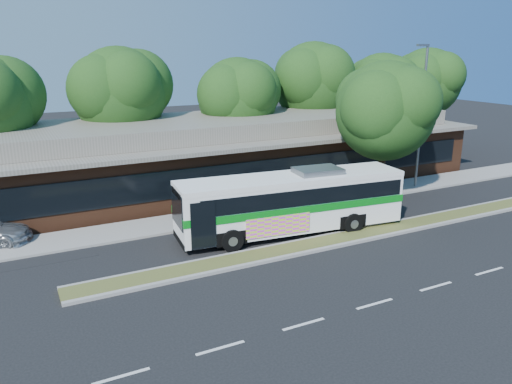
{
  "coord_description": "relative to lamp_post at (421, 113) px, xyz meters",
  "views": [
    {
      "loc": [
        -14.09,
        -17.34,
        8.8
      ],
      "look_at": [
        -3.34,
        3.67,
        2.0
      ],
      "focal_mm": 35.0,
      "sensor_mm": 36.0,
      "label": 1
    }
  ],
  "objects": [
    {
      "name": "tree_bg_b",
      "position": [
        -16.13,
        10.14,
        1.24
      ],
      "size": [
        6.69,
        6.0,
        9.0
      ],
      "color": "black",
      "rests_on": "ground"
    },
    {
      "name": "tree_bg_d",
      "position": [
        -1.12,
        10.15,
        1.52
      ],
      "size": [
        6.91,
        6.2,
        9.37
      ],
      "color": "black",
      "rests_on": "ground"
    },
    {
      "name": "median_strip",
      "position": [
        -9.56,
        -5.4,
        -4.83
      ],
      "size": [
        26.0,
        1.1,
        0.15
      ],
      "primitive_type": "cube",
      "color": "#444F21",
      "rests_on": "ground"
    },
    {
      "name": "sidewalk",
      "position": [
        -9.56,
        0.4,
        -4.84
      ],
      "size": [
        44.0,
        2.6,
        0.12
      ],
      "primitive_type": "cube",
      "color": "gray",
      "rests_on": "ground"
    },
    {
      "name": "plaza_building",
      "position": [
        -9.56,
        6.99,
        -2.77
      ],
      "size": [
        33.2,
        11.2,
        4.45
      ],
      "color": "#532C1A",
      "rests_on": "ground"
    },
    {
      "name": "sidewalk_tree",
      "position": [
        -3.14,
        -0.56,
        0.52
      ],
      "size": [
        6.47,
        5.81,
        8.19
      ],
      "color": "black",
      "rests_on": "ground"
    },
    {
      "name": "ground",
      "position": [
        -9.56,
        -6.0,
        -4.9
      ],
      "size": [
        120.0,
        120.0,
        0.0
      ],
      "primitive_type": "plane",
      "color": "black",
      "rests_on": "ground"
    },
    {
      "name": "lamp_post",
      "position": [
        0.0,
        0.0,
        0.0
      ],
      "size": [
        0.93,
        0.18,
        9.07
      ],
      "color": "slate",
      "rests_on": "ground"
    },
    {
      "name": "transit_bus",
      "position": [
        -11.47,
        -3.43,
        -3.13
      ],
      "size": [
        11.49,
        3.59,
        3.18
      ],
      "rotation": [
        0.0,
        0.0,
        -0.1
      ],
      "color": "white",
      "rests_on": "ground"
    },
    {
      "name": "tree_bg_e",
      "position": [
        4.85,
        9.14,
        0.84
      ],
      "size": [
        6.47,
        5.8,
        8.5
      ],
      "color": "black",
      "rests_on": "ground"
    },
    {
      "name": "tree_bg_f",
      "position": [
        10.87,
        10.14,
        1.16
      ],
      "size": [
        6.69,
        6.0,
        8.92
      ],
      "color": "black",
      "rests_on": "ground"
    },
    {
      "name": "tree_bg_c",
      "position": [
        -8.16,
        9.13,
        0.69
      ],
      "size": [
        6.24,
        5.6,
        8.26
      ],
      "color": "black",
      "rests_on": "ground"
    }
  ]
}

